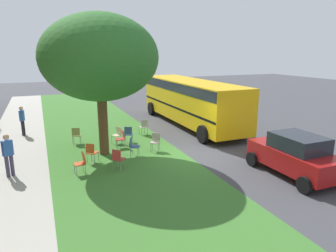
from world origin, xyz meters
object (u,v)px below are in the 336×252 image
at_px(chair_2, 128,133).
at_px(chair_9, 81,162).
at_px(street_tree, 100,58).
at_px(chair_8, 117,134).
at_px(chair_5, 118,158).
at_px(parked_car, 295,155).
at_px(chair_3, 76,134).
at_px(chair_6, 156,140).
at_px(pedestrian_0, 22,119).
at_px(chair_1, 92,151).
at_px(chair_0, 121,137).
at_px(chair_7, 133,145).
at_px(chair_4, 144,126).
at_px(school_bus, 190,98).
at_px(pedestrian_1, 8,154).

bearing_deg(chair_2, chair_9, 140.03).
distance_m(street_tree, chair_8, 4.28).
relative_size(chair_5, chair_8, 1.00).
bearing_deg(chair_2, parked_car, -144.84).
distance_m(chair_5, parked_car, 6.95).
height_order(street_tree, chair_5, street_tree).
bearing_deg(parked_car, chair_3, 44.05).
bearing_deg(chair_5, parked_car, -117.30).
xyz_separation_m(street_tree, chair_6, (-0.50, -2.38, -3.91)).
relative_size(street_tree, pedestrian_0, 3.76).
relative_size(chair_1, chair_3, 1.00).
distance_m(street_tree, chair_3, 4.57).
bearing_deg(chair_0, chair_7, -172.36).
height_order(chair_0, chair_4, same).
distance_m(chair_4, chair_7, 3.66).
relative_size(chair_5, parked_car, 0.24).
relative_size(chair_7, chair_8, 1.00).
height_order(chair_0, school_bus, school_bus).
height_order(chair_9, parked_car, parked_car).
bearing_deg(chair_8, chair_2, -102.87).
relative_size(chair_4, pedestrian_1, 0.52).
bearing_deg(chair_2, chair_4, -45.97).
bearing_deg(pedestrian_1, chair_2, -64.57).
bearing_deg(chair_8, parked_car, -142.30).
bearing_deg(street_tree, chair_5, -177.09).
bearing_deg(pedestrian_0, school_bus, -97.81).
relative_size(chair_2, chair_7, 1.00).
bearing_deg(pedestrian_0, chair_5, -152.92).
bearing_deg(chair_6, chair_3, 52.18).
relative_size(chair_1, chair_4, 1.00).
height_order(chair_2, chair_9, same).
height_order(chair_3, parked_car, parked_car).
relative_size(chair_5, chair_6, 1.00).
bearing_deg(chair_3, parked_car, -135.95).
bearing_deg(chair_1, pedestrian_0, 25.46).
bearing_deg(chair_6, chair_0, 50.33).
height_order(street_tree, chair_6, street_tree).
bearing_deg(pedestrian_0, chair_0, -133.88).
height_order(chair_0, chair_3, same).
bearing_deg(parked_car, chair_4, 23.84).
bearing_deg(chair_4, chair_8, 120.71).
distance_m(street_tree, chair_6, 4.61).
bearing_deg(street_tree, chair_8, -34.22).
distance_m(chair_1, chair_9, 1.25).
bearing_deg(chair_7, school_bus, -49.20).
bearing_deg(pedestrian_1, pedestrian_0, -2.33).
distance_m(parked_car, pedestrian_1, 10.98).
distance_m(chair_2, chair_5, 3.82).
distance_m(chair_9, parked_car, 8.30).
bearing_deg(chair_4, school_bus, -71.50).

